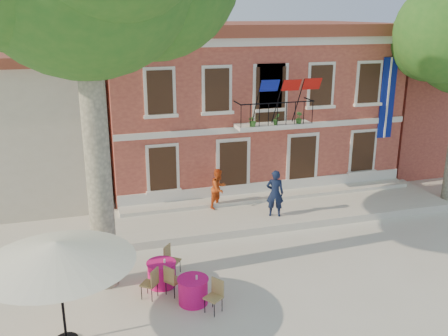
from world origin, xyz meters
TOP-DOWN VIEW (x-y plane):
  - ground at (0.00, 0.00)m, footprint 90.00×90.00m
  - main_building at (2.00, 9.99)m, footprint 13.50×9.59m
  - neighbor_east at (14.00, 11.00)m, footprint 9.40×9.40m
  - terrace at (2.00, 4.40)m, footprint 14.00×3.40m
  - patio_umbrella at (-6.47, -1.85)m, footprint 3.74×3.74m
  - pedestrian_navy at (1.37, 3.64)m, footprint 0.80×0.67m
  - pedestrian_orange at (-0.49, 5.10)m, footprint 1.01×0.97m
  - cafe_table_1 at (-2.99, -1.03)m, footprint 1.45×1.81m
  - cafe_table_3 at (-3.69, 0.19)m, footprint 1.51×1.78m

SIDE VIEW (x-z plane):
  - ground at x=0.00m, z-range 0.00..0.00m
  - terrace at x=2.00m, z-range 0.00..0.30m
  - cafe_table_1 at x=-2.99m, z-range -0.05..0.90m
  - cafe_table_3 at x=-3.69m, z-range -0.05..0.90m
  - pedestrian_orange at x=-0.49m, z-range 0.30..1.95m
  - pedestrian_navy at x=1.37m, z-range 0.30..2.18m
  - patio_umbrella at x=-6.47m, z-range 1.11..3.89m
  - neighbor_east at x=14.00m, z-range 0.02..6.42m
  - main_building at x=2.00m, z-range 0.03..7.53m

